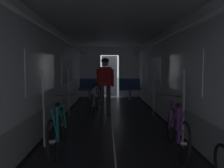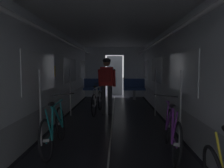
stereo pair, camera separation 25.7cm
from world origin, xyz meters
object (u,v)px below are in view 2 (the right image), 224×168
object	(u,v)px
bench_seat_far_right	(134,87)
bicycle_purple	(172,131)
bicycle_teal	(54,128)
bicycle_white_in_aisle	(97,101)
bench_seat_far_left	(94,87)
person_cyclist_aisle	(107,80)

from	to	relation	value
bench_seat_far_right	bicycle_purple	size ratio (longest dim) A/B	0.58
bench_seat_far_right	bicycle_teal	xyz separation A→B (m)	(-1.86, -6.17, -0.19)
bicycle_purple	bicycle_white_in_aisle	world-z (taller)	bicycle_purple
bench_seat_far_right	bicycle_white_in_aisle	size ratio (longest dim) A/B	0.58
bicycle_white_in_aisle	bench_seat_far_left	bearing A→B (deg)	97.57
bicycle_purple	person_cyclist_aisle	distance (m)	3.30
bicycle_teal	bench_seat_far_right	bearing A→B (deg)	73.21
bicycle_teal	bicycle_purple	world-z (taller)	bicycle_teal
bench_seat_far_left	bicycle_teal	bearing A→B (deg)	-90.57
bench_seat_far_left	bicycle_white_in_aisle	bearing A→B (deg)	-82.43
bench_seat_far_left	person_cyclist_aisle	world-z (taller)	person_cyclist_aisle
bench_seat_far_left	bicycle_white_in_aisle	world-z (taller)	bench_seat_far_left
bicycle_purple	person_cyclist_aisle	xyz separation A→B (m)	(-1.23, 2.98, 0.69)
bench_seat_far_left	bench_seat_far_right	distance (m)	1.80
bench_seat_far_left	bicycle_purple	world-z (taller)	bench_seat_far_left
bicycle_white_in_aisle	bench_seat_far_right	bearing A→B (deg)	65.46
bench_seat_far_left	bicycle_teal	world-z (taller)	bench_seat_far_left
bench_seat_far_right	person_cyclist_aisle	world-z (taller)	person_cyclist_aisle
bicycle_purple	bicycle_teal	bearing A→B (deg)	176.18
bench_seat_far_left	bicycle_teal	size ratio (longest dim) A/B	0.58
bench_seat_far_left	person_cyclist_aisle	distance (m)	3.43
bicycle_teal	bicycle_white_in_aisle	size ratio (longest dim) A/B	1.00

